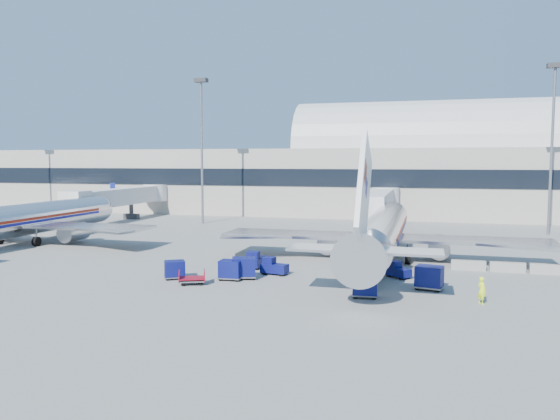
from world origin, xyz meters
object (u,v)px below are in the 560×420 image
(mast_east, at_px, (553,123))
(tug_right, at_px, (398,270))
(airliner_main, at_px, (382,232))
(barrier_near, at_px, (468,265))
(cart_solo_near, at_px, (365,286))
(cart_train_b, at_px, (231,269))
(jetbridge_mid, at_px, (124,197))
(cart_solo_far, at_px, (429,277))
(tug_lead, at_px, (274,267))
(tug_left, at_px, (255,260))
(ramp_worker, at_px, (482,290))
(jetbridge_near, at_px, (380,202))
(mast_west, at_px, (202,129))
(airliner_mid, at_px, (23,220))
(cart_open_red, at_px, (192,279))
(barrier_far, at_px, (548,269))
(cart_train_a, at_px, (244,268))
(barrier_mid, at_px, (507,267))
(cart_train_c, at_px, (175,269))

(mast_east, relative_size, tug_right, 9.87)
(airliner_main, xyz_separation_m, barrier_near, (8.00, -2.51, -2.48))
(tug_right, relative_size, cart_solo_near, 1.17)
(barrier_near, bearing_deg, cart_train_b, -153.84)
(jetbridge_mid, bearing_deg, cart_solo_near, -42.83)
(cart_solo_near, xyz_separation_m, cart_solo_far, (4.50, 3.70, 0.12))
(airliner_main, height_order, barrier_near, airliner_main)
(tug_right, bearing_deg, tug_lead, -130.07)
(airliner_main, bearing_deg, tug_left, -148.96)
(airliner_main, xyz_separation_m, ramp_worker, (8.06, -14.66, -1.97))
(tug_right, bearing_deg, cart_solo_far, -14.39)
(jetbridge_near, bearing_deg, cart_solo_near, -86.57)
(mast_west, distance_m, ramp_worker, 57.03)
(ramp_worker, bearing_deg, cart_solo_far, 9.67)
(airliner_mid, bearing_deg, tug_right, -9.54)
(barrier_near, bearing_deg, airliner_mid, 177.13)
(ramp_worker, bearing_deg, jetbridge_mid, 16.42)
(cart_train_b, relative_size, cart_open_red, 0.77)
(barrier_far, distance_m, cart_open_red, 30.74)
(cart_train_a, height_order, cart_solo_near, cart_train_a)
(airliner_main, xyz_separation_m, cart_train_a, (-10.45, -11.29, -1.97))
(cart_solo_far, bearing_deg, barrier_far, 53.20)
(tug_lead, bearing_deg, airliner_mid, 173.74)
(tug_left, bearing_deg, mast_east, -43.69)
(tug_lead, relative_size, tug_right, 1.07)
(cart_train_a, bearing_deg, barrier_mid, 3.69)
(cart_train_b, bearing_deg, barrier_far, 18.37)
(tug_lead, relative_size, ramp_worker, 1.28)
(airliner_mid, distance_m, barrier_near, 50.12)
(tug_left, height_order, ramp_worker, ramp_worker)
(airliner_main, relative_size, cart_train_b, 19.42)
(barrier_mid, xyz_separation_m, cart_solo_far, (-6.73, -8.70, 0.53))
(mast_west, relative_size, cart_solo_near, 11.53)
(jetbridge_near, xyz_separation_m, barrier_mid, (13.70, -28.81, -3.48))
(tug_left, xyz_separation_m, cart_train_a, (0.56, -4.67, 0.23))
(airliner_mid, distance_m, cart_open_red, 31.77)
(airliner_mid, xyz_separation_m, cart_train_b, (30.65, -12.01, -2.04))
(cart_solo_near, height_order, ramp_worker, ramp_worker)
(jetbridge_mid, xyz_separation_m, mast_east, (64.40, -0.81, 10.86))
(airliner_mid, distance_m, cart_train_a, 33.57)
(cart_train_b, height_order, cart_open_red, cart_train_b)
(cart_train_b, relative_size, cart_solo_near, 0.98)
(mast_east, height_order, cart_train_a, mast_east)
(airliner_mid, bearing_deg, cart_train_c, -26.35)
(barrier_mid, height_order, tug_right, tug_right)
(jetbridge_near, height_order, cart_solo_far, jetbridge_near)
(barrier_far, relative_size, ramp_worker, 1.56)
(mast_east, height_order, tug_lead, mast_east)
(barrier_far, bearing_deg, cart_solo_near, -139.52)
(airliner_mid, xyz_separation_m, jetbridge_near, (39.60, 26.30, 1.00))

